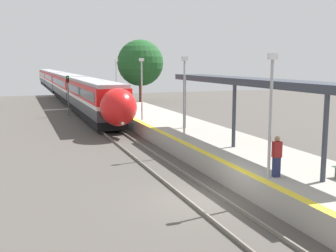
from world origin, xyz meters
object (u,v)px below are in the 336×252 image
person_waiting (277,156)px  lamppost_farthest (116,80)px  lamppost_far (142,85)px  lamppost_mid (184,92)px  railway_signal (68,91)px  train (62,83)px  lamppost_near (271,107)px

person_waiting → lamppost_farthest: lamppost_farthest is taller
lamppost_far → lamppost_mid: bearing=-90.0°
lamppost_mid → railway_signal: bearing=101.3°
railway_signal → lamppost_mid: (4.34, -21.74, 1.26)m
train → lamppost_mid: (2.34, -48.61, 1.62)m
railway_signal → lamppost_farthest: lamppost_farthest is taller
lamppost_farthest → lamppost_mid: bearing=-90.0°
lamppost_mid → lamppost_far: bearing=90.0°
lamppost_near → lamppost_far: 18.11m
lamppost_far → lamppost_near: bearing=-90.0°
railway_signal → lamppost_far: 13.47m
person_waiting → lamppost_far: size_ratio=0.34×
train → person_waiting: train is taller
person_waiting → lamppost_mid: bearing=92.3°
lamppost_near → lamppost_mid: bearing=90.0°
train → lamppost_farthest: 30.62m
lamppost_farthest → person_waiting: bearing=-89.2°
lamppost_mid → lamppost_farthest: same height
train → lamppost_near: lamppost_near is taller
lamppost_mid → lamppost_farthest: (0.00, 18.11, 0.00)m
lamppost_near → lamppost_mid: 9.06m
lamppost_far → lamppost_farthest: size_ratio=1.00×
person_waiting → railway_signal: railway_signal is taller
railway_signal → lamppost_near: size_ratio=0.86×
railway_signal → lamppost_far: lamppost_far is taller
train → person_waiting: 57.72m
person_waiting → lamppost_near: bearing=-179.6°
person_waiting → lamppost_far: (-0.36, 18.11, 1.98)m
train → lamppost_far: size_ratio=17.52×
lamppost_near → lamppost_mid: same height
lamppost_near → lamppost_far: size_ratio=1.00×
railway_signal → train: bearing=85.7°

